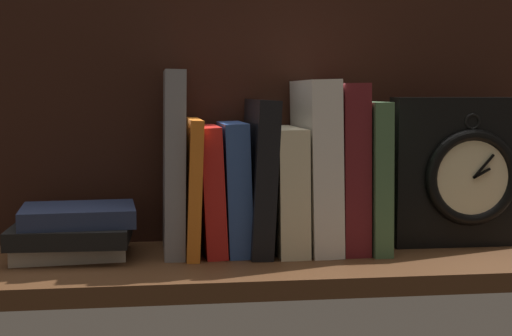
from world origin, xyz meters
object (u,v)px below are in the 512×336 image
(book_red_requiem, at_px, (211,189))
(book_blue_modern, at_px, (234,187))
(book_white_catcher, at_px, (316,165))
(book_green_romantic, at_px, (367,175))
(framed_clock, at_px, (466,172))
(book_maroon_dawkins, at_px, (345,166))
(book_orange_pandolfini, at_px, (192,186))
(book_stack_side, at_px, (73,231))
(book_gray_chess, at_px, (174,162))
(book_black_skeptic, at_px, (258,176))
(book_cream_twain, at_px, (285,189))

(book_red_requiem, distance_m, book_blue_modern, 0.03)
(book_white_catcher, bearing_deg, book_green_romantic, 0.00)
(framed_clock, bearing_deg, book_green_romantic, 177.58)
(framed_clock, bearing_deg, book_maroon_dawkins, 178.04)
(book_white_catcher, bearing_deg, book_orange_pandolfini, 180.00)
(book_white_catcher, xyz_separation_m, framed_clock, (0.22, -0.01, -0.01))
(book_stack_side, bearing_deg, book_gray_chess, 6.33)
(book_blue_modern, bearing_deg, book_orange_pandolfini, 180.00)
(book_green_romantic, xyz_separation_m, framed_clock, (0.15, -0.01, 0.00))
(book_orange_pandolfini, xyz_separation_m, book_maroon_dawkins, (0.22, 0.00, 0.02))
(book_blue_modern, xyz_separation_m, framed_clock, (0.34, -0.01, 0.02))
(book_black_skeptic, relative_size, book_cream_twain, 1.23)
(book_black_skeptic, distance_m, book_cream_twain, 0.04)
(book_orange_pandolfini, distance_m, book_cream_twain, 0.13)
(book_green_romantic, distance_m, book_stack_side, 0.42)
(book_maroon_dawkins, height_order, framed_clock, book_maroon_dawkins)
(book_green_romantic, bearing_deg, book_gray_chess, 180.00)
(book_blue_modern, distance_m, book_green_romantic, 0.19)
(book_red_requiem, relative_size, book_cream_twain, 1.02)
(book_gray_chess, relative_size, book_red_requiem, 1.43)
(book_cream_twain, xyz_separation_m, book_white_catcher, (0.04, 0.00, 0.03))
(book_maroon_dawkins, bearing_deg, book_green_romantic, 0.00)
(book_white_catcher, distance_m, book_stack_side, 0.35)
(book_white_catcher, bearing_deg, book_gray_chess, 180.00)
(book_cream_twain, bearing_deg, book_gray_chess, 180.00)
(book_gray_chess, bearing_deg, book_stack_side, -173.67)
(book_gray_chess, distance_m, framed_clock, 0.43)
(book_black_skeptic, bearing_deg, book_red_requiem, 180.00)
(book_cream_twain, relative_size, framed_clock, 0.80)
(book_red_requiem, xyz_separation_m, book_cream_twain, (0.11, 0.00, -0.00))
(book_gray_chess, bearing_deg, framed_clock, -0.83)
(book_white_catcher, bearing_deg, book_cream_twain, 180.00)
(book_cream_twain, relative_size, book_stack_side, 1.01)
(book_red_requiem, height_order, book_stack_side, book_red_requiem)
(book_green_romantic, bearing_deg, book_red_requiem, 180.00)
(book_maroon_dawkins, xyz_separation_m, framed_clock, (0.18, -0.01, -0.01))
(book_gray_chess, xyz_separation_m, book_red_requiem, (0.05, 0.00, -0.04))
(book_red_requiem, relative_size, book_maroon_dawkins, 0.75)
(book_maroon_dawkins, distance_m, book_stack_side, 0.39)
(book_blue_modern, height_order, book_stack_side, book_blue_modern)
(book_cream_twain, bearing_deg, book_black_skeptic, 180.00)
(book_blue_modern, bearing_deg, book_maroon_dawkins, 0.00)
(book_gray_chess, height_order, book_maroon_dawkins, book_gray_chess)
(book_red_requiem, relative_size, book_white_catcher, 0.73)
(book_blue_modern, distance_m, book_white_catcher, 0.12)
(book_red_requiem, distance_m, book_green_romantic, 0.23)
(book_stack_side, bearing_deg, book_red_requiem, 4.63)
(book_red_requiem, bearing_deg, book_cream_twain, 0.00)
(book_blue_modern, height_order, book_maroon_dawkins, book_maroon_dawkins)
(book_cream_twain, bearing_deg, book_white_catcher, 0.00)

